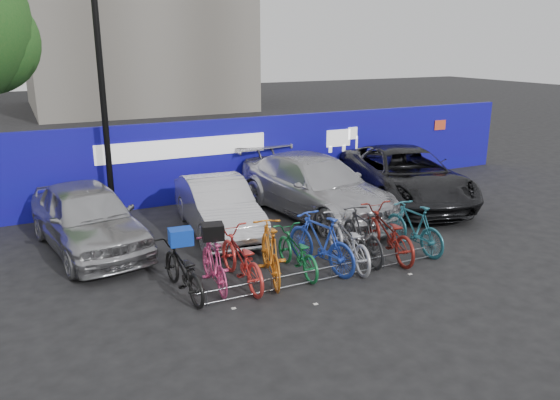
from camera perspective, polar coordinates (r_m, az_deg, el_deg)
ground at (r=11.56m, az=3.75°, el=-7.19°), size 100.00×100.00×0.00m
hoarding at (r=16.44m, az=-6.61°, el=4.23°), size 22.00×0.18×2.40m
lamppost at (r=14.79m, az=-18.03°, el=10.34°), size 0.25×0.50×6.11m
bike_rack at (r=11.02m, az=5.32°, el=-7.51°), size 5.60×0.03×0.30m
car_0 at (r=13.09m, az=-19.46°, el=-1.70°), size 2.49×4.73×1.54m
car_1 at (r=13.58m, az=-6.50°, el=-0.65°), size 1.79×4.20×1.35m
car_2 at (r=14.90m, az=3.73°, el=1.44°), size 3.01×5.75×1.59m
car_3 at (r=16.54m, az=12.87°, el=2.52°), size 4.02×6.16×1.57m
bike_0 at (r=10.39m, az=-10.15°, el=-7.18°), size 0.81×1.96×1.01m
bike_1 at (r=10.58m, az=-6.92°, el=-6.61°), size 0.58×1.70×1.00m
bike_2 at (r=10.68m, az=-4.13°, el=-6.13°), size 0.72×2.04×1.07m
bike_3 at (r=10.83m, az=-1.01°, el=-5.44°), size 1.05×2.04×1.18m
bike_4 at (r=11.18m, az=1.76°, el=-5.42°), size 0.64×1.77×0.92m
bike_5 at (r=11.34m, az=4.29°, el=-4.38°), size 0.98×2.08×1.21m
bike_6 at (r=11.64m, az=7.14°, el=-4.30°), size 0.99×2.11×1.06m
bike_7 at (r=11.94m, az=8.60°, el=-3.61°), size 0.79×1.96×1.14m
bike_8 at (r=12.21m, az=11.15°, el=-3.39°), size 0.96×2.18×1.11m
bike_9 at (r=12.67m, az=13.80°, el=-2.79°), size 0.65×1.90×1.13m
cargo_crate at (r=10.15m, az=-10.33°, el=-3.79°), size 0.45×0.36×0.30m
cargo_topcase at (r=10.35m, az=-7.04°, el=-3.29°), size 0.47×0.44×0.30m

